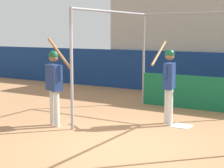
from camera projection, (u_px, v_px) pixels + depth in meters
The scene contains 6 objects.
ground_plane at pixel (120, 146), 7.49m from camera, with size 60.00×60.00×0.00m, color #A8754C.
outfield_wall at pixel (216, 75), 13.04m from camera, with size 24.00×0.12×1.54m.
batting_cage at pixel (191, 70), 10.09m from camera, with size 3.67×3.75×2.81m.
home_plate at pixel (182, 126), 9.01m from camera, with size 0.44×0.44×0.02m.
player_batter at pixel (169, 79), 9.04m from camera, with size 0.55×0.87×2.03m.
player_waiting at pixel (54, 80), 8.89m from camera, with size 0.86×0.58×2.13m.
Camera 1 is at (3.62, -6.28, 2.27)m, focal length 60.00 mm.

